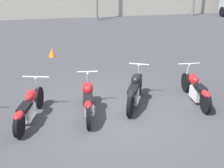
% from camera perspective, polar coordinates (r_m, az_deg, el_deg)
% --- Properties ---
extents(ground_plane, '(60.00, 60.00, 0.00)m').
position_cam_1_polar(ground_plane, '(8.34, 0.87, -5.76)').
color(ground_plane, '#38383D').
extents(fence_back, '(40.00, 0.04, 1.48)m').
position_cam_1_polar(fence_back, '(22.84, -7.49, 13.73)').
color(fence_back, '#9E998E').
rests_on(fence_back, ground_plane).
extents(motorcycle_slot_1, '(0.89, 2.13, 0.95)m').
position_cam_1_polar(motorcycle_slot_1, '(8.14, -14.94, -4.17)').
color(motorcycle_slot_1, black).
rests_on(motorcycle_slot_1, ground_plane).
extents(motorcycle_slot_2, '(0.56, 2.04, 1.03)m').
position_cam_1_polar(motorcycle_slot_2, '(8.17, -4.38, -2.92)').
color(motorcycle_slot_2, black).
rests_on(motorcycle_slot_2, ground_plane).
extents(motorcycle_slot_3, '(1.01, 1.95, 1.04)m').
position_cam_1_polar(motorcycle_slot_3, '(8.75, 4.21, -1.15)').
color(motorcycle_slot_3, black).
rests_on(motorcycle_slot_3, ground_plane).
extents(motorcycle_slot_4, '(0.67, 2.09, 0.96)m').
position_cam_1_polar(motorcycle_slot_4, '(9.27, 15.13, -0.93)').
color(motorcycle_slot_4, black).
rests_on(motorcycle_slot_4, ground_plane).
extents(traffic_cone_near, '(0.29, 0.29, 0.36)m').
position_cam_1_polar(traffic_cone_near, '(13.57, -10.93, 5.66)').
color(traffic_cone_near, orange).
rests_on(traffic_cone_near, ground_plane).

